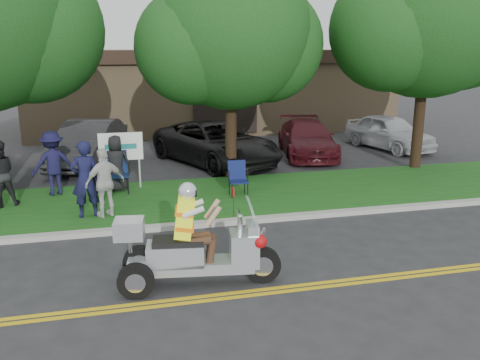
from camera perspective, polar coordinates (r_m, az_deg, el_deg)
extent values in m
plane|color=#28282B|center=(9.66, 5.74, -10.65)|extent=(120.00, 120.00, 0.00)
cube|color=gold|center=(9.17, 6.97, -12.10)|extent=(60.00, 0.10, 0.01)
cube|color=gold|center=(9.31, 6.62, -11.67)|extent=(60.00, 0.10, 0.01)
cube|color=#A8A89E|center=(12.34, 1.03, -4.54)|extent=(60.00, 0.25, 0.12)
cube|color=#1A4913|center=(14.33, -1.18, -1.81)|extent=(60.00, 4.00, 0.10)
cube|color=#9E7F5B|center=(27.75, -3.47, 10.27)|extent=(18.00, 8.00, 4.00)
cube|color=black|center=(23.70, -1.70, 13.66)|extent=(18.00, 0.30, 0.60)
sphere|color=#124114|center=(15.66, -22.57, 15.33)|extent=(4.05, 4.05, 4.05)
cylinder|color=#332114|center=(15.93, -1.04, 7.39)|extent=(0.36, 0.36, 4.20)
sphere|color=#124114|center=(15.81, -1.09, 16.59)|extent=(4.80, 4.80, 4.80)
sphere|color=#124114|center=(16.40, 2.92, 14.94)|extent=(3.60, 3.60, 3.60)
sphere|color=#124114|center=(15.38, -5.41, 14.63)|extent=(3.36, 3.36, 3.36)
cylinder|color=#332114|center=(18.29, 19.61, 8.38)|extent=(0.36, 0.36, 4.76)
sphere|color=#124114|center=(18.24, 20.42, 17.42)|extent=(5.60, 5.60, 5.60)
sphere|color=#124114|center=(19.26, 23.35, 15.43)|extent=(4.20, 4.20, 4.20)
sphere|color=#124114|center=(17.31, 16.62, 15.93)|extent=(3.92, 3.92, 3.92)
cylinder|color=silver|center=(15.24, -14.95, 0.62)|extent=(0.06, 0.06, 1.10)
cylinder|color=silver|center=(15.25, -11.19, 0.85)|extent=(0.06, 0.06, 1.10)
cube|color=white|center=(15.07, -13.24, 3.69)|extent=(1.25, 0.06, 0.80)
cylinder|color=black|center=(9.26, 2.54, -9.50)|extent=(0.68, 0.25, 0.66)
cylinder|color=black|center=(8.88, -11.63, -11.07)|extent=(0.64, 0.25, 0.62)
cylinder|color=black|center=(9.60, -11.16, -9.02)|extent=(0.64, 0.25, 0.62)
cube|color=silver|center=(9.16, -5.12, -9.53)|extent=(2.15, 0.80, 0.20)
cube|color=silver|center=(9.07, -7.27, -8.24)|extent=(1.06, 0.65, 0.39)
cube|color=black|center=(8.98, -6.96, -6.86)|extent=(0.94, 0.59, 0.11)
cube|color=silver|center=(9.09, 0.47, -7.69)|extent=(0.57, 0.60, 0.61)
cube|color=silver|center=(8.88, 1.48, -3.82)|extent=(0.28, 0.53, 0.54)
cube|color=silver|center=(8.95, -12.34, -5.37)|extent=(0.56, 0.53, 0.33)
sphere|color=#B20C0F|center=(8.90, 2.22, -6.81)|extent=(0.24, 0.24, 0.24)
cube|color=#F0FF1A|center=(8.83, -6.26, -4.18)|extent=(0.44, 0.49, 0.72)
sphere|color=silver|center=(8.69, -5.90, -1.27)|extent=(0.32, 0.32, 0.32)
cylinder|color=black|center=(14.57, -14.54, -0.80)|extent=(0.03, 0.03, 0.49)
cylinder|color=black|center=(14.59, -12.44, -0.65)|extent=(0.03, 0.03, 0.49)
cylinder|color=black|center=(15.05, -14.61, -0.31)|extent=(0.03, 0.03, 0.49)
cylinder|color=black|center=(15.07, -12.57, -0.17)|extent=(0.03, 0.03, 0.49)
cube|color=#0E1E43|center=(14.75, -13.60, 0.49)|extent=(0.64, 0.58, 0.04)
cube|color=#0E1E43|center=(14.94, -13.73, 1.98)|extent=(0.62, 0.21, 0.67)
cylinder|color=black|center=(13.89, -0.89, -1.26)|extent=(0.03, 0.03, 0.40)
cylinder|color=black|center=(13.98, 0.88, -1.16)|extent=(0.03, 0.03, 0.40)
cylinder|color=black|center=(14.27, -1.21, -0.82)|extent=(0.03, 0.03, 0.40)
cylinder|color=black|center=(14.36, 0.52, -0.73)|extent=(0.03, 0.03, 0.40)
cube|color=#111A4F|center=(14.07, -0.18, -0.16)|extent=(0.52, 0.47, 0.04)
cube|color=#111A4F|center=(14.21, -0.36, 1.13)|extent=(0.51, 0.17, 0.55)
imported|color=#141539|center=(12.77, -16.98, 0.10)|extent=(0.76, 0.57, 1.89)
imported|color=silver|center=(12.69, -14.92, -0.29)|extent=(1.07, 0.79, 1.69)
imported|color=#16153A|center=(15.04, -20.27, 1.80)|extent=(1.32, 1.01, 1.80)
imported|color=black|center=(14.92, -13.74, 1.84)|extent=(0.81, 0.54, 1.62)
imported|color=#29292B|center=(18.94, -16.61, 3.94)|extent=(2.87, 5.09, 1.59)
imported|color=black|center=(18.41, -2.72, 4.16)|extent=(4.55, 6.07, 1.53)
imported|color=#430F16|center=(20.01, 7.54, 4.64)|extent=(2.79, 4.95, 1.35)
imported|color=#B9BAC1|center=(22.03, 16.38, 5.20)|extent=(2.56, 4.48, 1.43)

